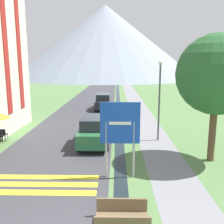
{
  "coord_description": "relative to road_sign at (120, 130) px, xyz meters",
  "views": [
    {
      "loc": [
        1.02,
        -5.72,
        5.05
      ],
      "look_at": [
        0.71,
        10.0,
        2.06
      ],
      "focal_mm": 40.0,
      "sensor_mm": 36.0,
      "label": 1
    }
  ],
  "objects": [
    {
      "name": "cafe_chair_far_right",
      "position": [
        -7.72,
        5.28,
        -1.72
      ],
      "size": [
        0.4,
        0.4,
        0.85
      ],
      "rotation": [
        0.0,
        0.0,
        -0.24
      ],
      "color": "black",
      "rests_on": "ground_plane"
    },
    {
      "name": "cafe_chair_far_left",
      "position": [
        -7.74,
        4.87,
        -1.72
      ],
      "size": [
        0.4,
        0.4,
        0.85
      ],
      "rotation": [
        0.0,
        0.0,
        0.13
      ],
      "color": "black",
      "rests_on": "ground_plane"
    },
    {
      "name": "ground_plane",
      "position": [
        -1.17,
        15.08,
        -2.24
      ],
      "size": [
        160.0,
        160.0,
        0.0
      ],
      "primitive_type": "plane",
      "color": "#517542"
    },
    {
      "name": "tree_by_path",
      "position": [
        4.89,
        2.13,
        2.31
      ],
      "size": [
        4.09,
        4.09,
        6.61
      ],
      "color": "brown",
      "rests_on": "ground_plane"
    },
    {
      "name": "road_sign",
      "position": [
        0.0,
        0.0,
        0.0
      ],
      "size": [
        1.76,
        0.11,
        3.46
      ],
      "color": "#9E9EA3",
      "rests_on": "ground_plane"
    },
    {
      "name": "crosswalk_marking",
      "position": [
        -3.67,
        -0.8,
        -2.23
      ],
      "size": [
        5.44,
        1.84,
        0.01
      ],
      "color": "yellow",
      "rests_on": "ground_plane"
    },
    {
      "name": "drainage_channel",
      "position": [
        0.03,
        25.08,
        -2.24
      ],
      "size": [
        0.6,
        60.0,
        0.0
      ],
      "color": "black",
      "rests_on": "ground_plane"
    },
    {
      "name": "footbridge",
      "position": [
        0.03,
        -3.51,
        -2.01
      ],
      "size": [
        1.7,
        1.1,
        0.65
      ],
      "color": "brown",
      "rests_on": "ground_plane"
    },
    {
      "name": "mountain_distant",
      "position": [
        -4.46,
        85.6,
        11.05
      ],
      "size": [
        67.66,
        67.66,
        26.57
      ],
      "color": "gray",
      "rests_on": "ground_plane"
    },
    {
      "name": "footpath",
      "position": [
        2.43,
        25.08,
        -2.23
      ],
      "size": [
        2.2,
        60.0,
        0.01
      ],
      "color": "slate",
      "rests_on": "ground_plane"
    },
    {
      "name": "road",
      "position": [
        -3.67,
        25.08,
        -2.23
      ],
      "size": [
        6.4,
        60.0,
        0.01
      ],
      "color": "#38383D",
      "rests_on": "ground_plane"
    },
    {
      "name": "parked_car_near",
      "position": [
        -1.57,
        4.77,
        -1.33
      ],
      "size": [
        1.89,
        4.46,
        1.82
      ],
      "color": "#28663D",
      "rests_on": "ground_plane"
    },
    {
      "name": "streetlamp",
      "position": [
        2.66,
        5.72,
        0.89
      ],
      "size": [
        0.28,
        0.28,
        5.3
      ],
      "color": "#515156",
      "rests_on": "ground_plane"
    },
    {
      "name": "parked_car_far",
      "position": [
        -1.68,
        17.47,
        -1.33
      ],
      "size": [
        1.81,
        4.53,
        1.82
      ],
      "color": "black",
      "rests_on": "ground_plane"
    }
  ]
}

